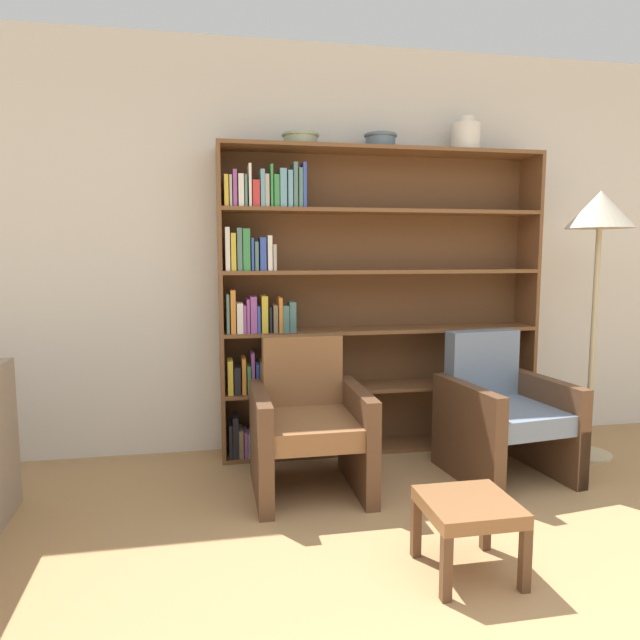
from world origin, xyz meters
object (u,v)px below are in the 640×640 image
at_px(bowl_olive, 300,139).
at_px(bowl_copper, 380,140).
at_px(armchair_leather, 308,424).
at_px(armchair_cushioned, 502,413).
at_px(floor_lamp, 599,225).
at_px(vase_tall, 466,136).
at_px(footstool, 468,512).
at_px(bookshelf, 350,305).

relative_size(bowl_olive, bowl_copper, 1.11).
relative_size(bowl_olive, armchair_leather, 0.28).
distance_m(bowl_olive, armchair_cushioned, 2.15).
distance_m(bowl_olive, floor_lamp, 2.01).
distance_m(bowl_olive, armchair_leather, 1.81).
relative_size(bowl_olive, floor_lamp, 0.14).
bearing_deg(vase_tall, footstool, -112.80).
xyz_separation_m(vase_tall, armchair_cushioned, (0.02, -0.59, -1.77)).
relative_size(bowl_olive, armchair_cushioned, 0.28).
bearing_deg(footstool, vase_tall, 67.20).
xyz_separation_m(armchair_leather, footstool, (0.52, -1.01, -0.11)).
bearing_deg(footstool, bowl_copper, 87.54).
bearing_deg(armchair_leather, bookshelf, -123.08).
bearing_deg(bowl_copper, armchair_leather, -135.03).
distance_m(bowl_copper, armchair_cushioned, 1.92).
height_order(bowl_copper, footstool, bowl_copper).
height_order(bowl_copper, vase_tall, vase_tall).
bearing_deg(armchair_leather, vase_tall, -153.87).
relative_size(bookshelf, armchair_cushioned, 2.54).
height_order(bowl_copper, floor_lamp, bowl_copper).
distance_m(bowl_olive, bowl_copper, 0.53).
xyz_separation_m(vase_tall, floor_lamp, (0.75, -0.42, -0.61)).
bearing_deg(floor_lamp, footstool, -140.26).
distance_m(vase_tall, floor_lamp, 1.05).
xyz_separation_m(bowl_copper, armchair_leather, (-0.59, -0.58, -1.72)).
bearing_deg(armchair_cushioned, armchair_leather, -7.30).
relative_size(bowl_olive, footstool, 0.65).
xyz_separation_m(bookshelf, footstool, (0.13, -1.61, -0.74)).
xyz_separation_m(bowl_copper, floor_lamp, (1.35, -0.42, -0.56)).
height_order(floor_lamp, footstool, floor_lamp).
bearing_deg(bookshelf, armchair_cushioned, -36.46).
relative_size(bowl_copper, armchair_leather, 0.25).
xyz_separation_m(bowl_olive, bowl_copper, (0.53, 0.00, 0.01)).
xyz_separation_m(armchair_cushioned, footstool, (-0.69, -1.01, -0.11)).
bearing_deg(bowl_copper, armchair_cushioned, -43.25).
bearing_deg(footstool, armchair_cushioned, 55.64).
height_order(vase_tall, armchair_leather, vase_tall).
bearing_deg(bowl_copper, footstool, -92.46).
bearing_deg(armchair_cushioned, bowl_olive, -34.11).
bearing_deg(vase_tall, bowl_copper, 180.00).
bearing_deg(bookshelf, floor_lamp, -15.69).
height_order(bookshelf, floor_lamp, bookshelf).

